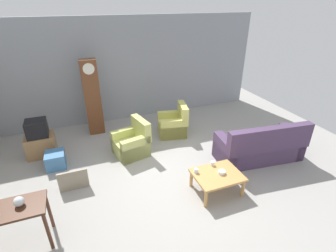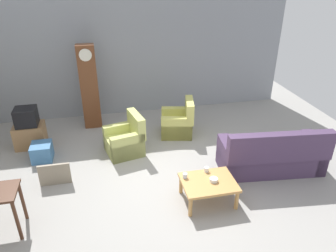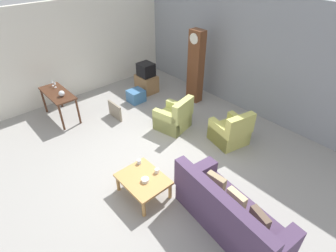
# 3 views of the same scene
# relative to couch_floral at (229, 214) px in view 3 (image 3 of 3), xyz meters

# --- Properties ---
(ground_plane) EXTENTS (10.40, 10.40, 0.00)m
(ground_plane) POSITION_rel_couch_floral_xyz_m (-2.21, 0.10, -0.36)
(ground_plane) COLOR #999691
(garage_door_wall) EXTENTS (8.40, 0.16, 3.20)m
(garage_door_wall) POSITION_rel_couch_floral_xyz_m (-2.21, 3.70, 1.24)
(garage_door_wall) COLOR gray
(garage_door_wall) RESTS_ON ground_plane
(pegboard_wall_left) EXTENTS (0.12, 6.40, 2.88)m
(pegboard_wall_left) POSITION_rel_couch_floral_xyz_m (-6.41, 0.50, 1.08)
(pegboard_wall_left) COLOR silver
(pegboard_wall_left) RESTS_ON ground_plane
(couch_floral) EXTENTS (2.18, 1.10, 1.04)m
(couch_floral) POSITION_rel_couch_floral_xyz_m (0.00, 0.00, 0.00)
(couch_floral) COLOR #4C3856
(couch_floral) RESTS_ON ground_plane
(armchair_olive_near) EXTENTS (0.94, 0.92, 0.92)m
(armchair_olive_near) POSITION_rel_couch_floral_xyz_m (-2.88, 1.38, -0.05)
(armchair_olive_near) COLOR #B7BC66
(armchair_olive_near) RESTS_ON ground_plane
(armchair_olive_far) EXTENTS (0.93, 0.91, 0.92)m
(armchair_olive_far) POSITION_rel_couch_floral_xyz_m (-1.49, 1.99, -0.05)
(armchair_olive_far) COLOR #C8C662
(armchair_olive_far) RESTS_ON ground_plane
(coffee_table_wood) EXTENTS (0.96, 0.76, 0.43)m
(coffee_table_wood) POSITION_rel_couch_floral_xyz_m (-1.59, -0.63, 0.01)
(coffee_table_wood) COLOR tan
(coffee_table_wood) RESTS_ON ground_plane
(console_table_dark) EXTENTS (1.30, 0.56, 0.80)m
(console_table_dark) POSITION_rel_couch_floral_xyz_m (-5.38, -0.64, 0.32)
(console_table_dark) COLOR #472819
(console_table_dark) RESTS_ON ground_plane
(grandfather_clock) EXTENTS (0.44, 0.30, 2.18)m
(grandfather_clock) POSITION_rel_couch_floral_xyz_m (-3.61, 2.92, 0.74)
(grandfather_clock) COLOR brown
(grandfather_clock) RESTS_ON ground_plane
(tv_stand_cabinet) EXTENTS (0.68, 0.52, 0.56)m
(tv_stand_cabinet) POSITION_rel_couch_floral_xyz_m (-5.07, 2.16, -0.08)
(tv_stand_cabinet) COLOR #997047
(tv_stand_cabinet) RESTS_ON ground_plane
(tv_crt) EXTENTS (0.48, 0.44, 0.42)m
(tv_crt) POSITION_rel_couch_floral_xyz_m (-5.07, 2.16, 0.41)
(tv_crt) COLOR black
(tv_crt) RESTS_ON tv_stand_cabinet
(framed_picture_leaning) EXTENTS (0.60, 0.05, 0.46)m
(framed_picture_leaning) POSITION_rel_couch_floral_xyz_m (-4.36, 0.48, -0.13)
(framed_picture_leaning) COLOR gray
(framed_picture_leaning) RESTS_ON ground_plane
(storage_box_blue) EXTENTS (0.43, 0.47, 0.38)m
(storage_box_blue) POSITION_rel_couch_floral_xyz_m (-4.73, 1.48, -0.17)
(storage_box_blue) COLOR teal
(storage_box_blue) RESTS_ON ground_plane
(glass_dome_cloche) EXTENTS (0.16, 0.16, 0.16)m
(glass_dome_cloche) POSITION_rel_couch_floral_xyz_m (-5.09, -0.62, 0.52)
(glass_dome_cloche) COLOR silver
(glass_dome_cloche) RESTS_ON console_table_dark
(cup_white_porcelain) EXTENTS (0.09, 0.09, 0.09)m
(cup_white_porcelain) POSITION_rel_couch_floral_xyz_m (-1.53, -0.33, 0.12)
(cup_white_porcelain) COLOR white
(cup_white_porcelain) RESTS_ON coffee_table_wood
(cup_blue_rimmed) EXTENTS (0.08, 0.08, 0.09)m
(cup_blue_rimmed) POSITION_rel_couch_floral_xyz_m (-1.98, -0.43, 0.12)
(cup_blue_rimmed) COLOR silver
(cup_blue_rimmed) RESTS_ON coffee_table_wood
(bowl_white_stacked) EXTENTS (0.15, 0.15, 0.06)m
(bowl_white_stacked) POSITION_rel_couch_floral_xyz_m (-1.50, -0.64, 0.10)
(bowl_white_stacked) COLOR white
(bowl_white_stacked) RESTS_ON coffee_table_wood
(wine_glass_tall) EXTENTS (0.07, 0.07, 0.19)m
(wine_glass_tall) POSITION_rel_couch_floral_xyz_m (-5.83, -0.57, 0.57)
(wine_glass_tall) COLOR silver
(wine_glass_tall) RESTS_ON console_table_dark
(wine_glass_mid) EXTENTS (0.07, 0.07, 0.19)m
(wine_glass_mid) POSITION_rel_couch_floral_xyz_m (-5.69, -0.55, 0.57)
(wine_glass_mid) COLOR silver
(wine_glass_mid) RESTS_ON console_table_dark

